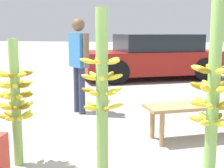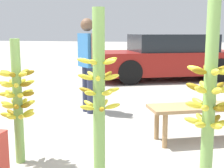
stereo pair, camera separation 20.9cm
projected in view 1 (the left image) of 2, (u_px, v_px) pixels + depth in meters
The scene contains 6 objects.
banana_stalk_left at pixel (16, 100), 3.10m from camera, with size 0.37×0.37×1.29m.
banana_stalk_center at pixel (102, 95), 2.73m from camera, with size 0.39×0.39×1.56m.
banana_stalk_right at pixel (213, 94), 2.49m from camera, with size 0.39×0.39×1.72m.
vendor_person at pixel (79, 57), 5.11m from camera, with size 0.47×0.47×1.57m.
market_bench at pixel (201, 109), 3.95m from camera, with size 1.50×0.98×0.45m.
parked_car at pixel (153, 57), 9.06m from camera, with size 4.40×3.25×1.28m.
Camera 1 is at (0.48, -2.34, 1.35)m, focal length 50.00 mm.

